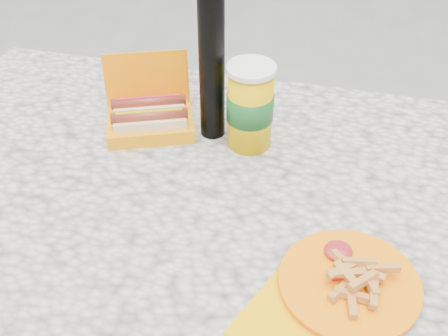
# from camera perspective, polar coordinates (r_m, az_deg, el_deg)

# --- Properties ---
(picnic_table) EXTENTS (1.20, 0.80, 0.75)m
(picnic_table) POSITION_cam_1_polar(r_m,az_deg,el_deg) (1.12, -3.14, -5.55)
(picnic_table) COLOR beige
(picnic_table) RESTS_ON ground
(hotdog_box) EXTENTS (0.21, 0.19, 0.14)m
(hotdog_box) POSITION_cam_1_polar(r_m,az_deg,el_deg) (1.17, -7.54, 5.18)
(hotdog_box) COLOR orange
(hotdog_box) RESTS_ON picnic_table
(fries_plate) EXTENTS (0.27, 0.30, 0.04)m
(fries_plate) POSITION_cam_1_polar(r_m,az_deg,el_deg) (0.88, 12.30, -11.53)
(fries_plate) COLOR #F7A800
(fries_plate) RESTS_ON picnic_table
(soda_cup) EXTENTS (0.09, 0.09, 0.18)m
(soda_cup) POSITION_cam_1_polar(r_m,az_deg,el_deg) (1.09, 2.66, 6.28)
(soda_cup) COLOR #E7B100
(soda_cup) RESTS_ON picnic_table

